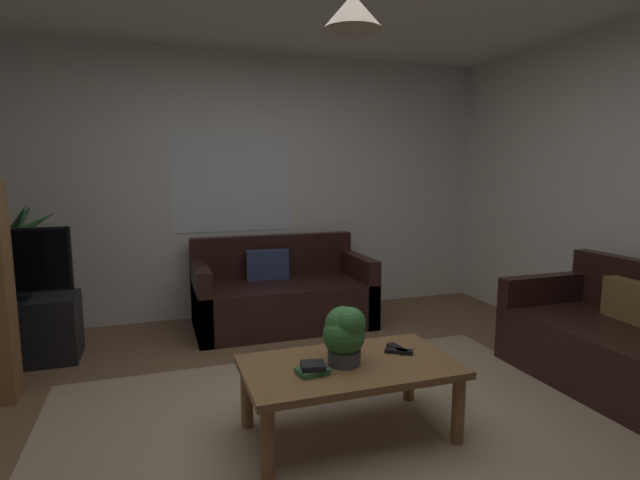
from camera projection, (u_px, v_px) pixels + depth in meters
name	position (u px, v px, depth m)	size (l,w,h in m)	color
floor	(337.00, 432.00, 2.80)	(5.04, 4.91, 0.02)	brown
rug	(350.00, 448.00, 2.61)	(3.28, 2.70, 0.01)	tan
wall_back	(250.00, 186.00, 4.94)	(5.16, 0.06, 2.60)	silver
window_pane	(232.00, 181.00, 4.85)	(1.19, 0.01, 0.99)	white
couch_under_window	(282.00, 297.00, 4.66)	(1.62, 0.85, 0.82)	black
couch_right_side	(631.00, 350.00, 3.27)	(0.85, 1.56, 0.82)	black
coffee_table	(350.00, 374.00, 2.70)	(1.16, 0.65, 0.42)	olive
book_on_table_0	(312.00, 371.00, 2.55)	(0.16, 0.12, 0.03)	#387247
book_on_table_1	(313.00, 366.00, 2.54)	(0.12, 0.11, 0.03)	black
remote_on_table_0	(399.00, 351.00, 2.84)	(0.05, 0.16, 0.02)	black
remote_on_table_1	(397.00, 349.00, 2.88)	(0.05, 0.16, 0.02)	black
potted_plant_on_table	(345.00, 332.00, 2.66)	(0.23, 0.23, 0.32)	#4C4C51
tv_stand	(14.00, 331.00, 3.73)	(0.90, 0.44, 0.50)	black
tv	(7.00, 264.00, 3.64)	(0.87, 0.16, 0.54)	black
potted_palm_corner	(11.00, 281.00, 4.08)	(0.77, 0.75, 1.24)	#4C4C51
pendant_lamp	(353.00, 12.00, 2.43)	(0.30, 0.30, 0.45)	black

